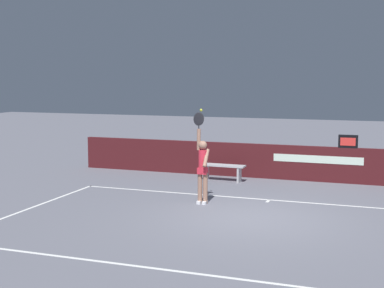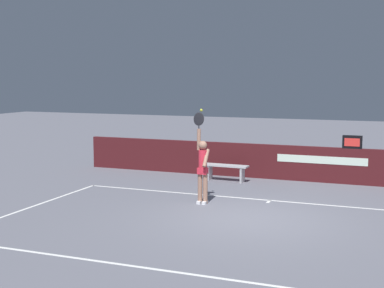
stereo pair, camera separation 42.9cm
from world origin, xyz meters
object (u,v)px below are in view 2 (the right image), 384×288
object	(u,v)px
speed_display	(352,142)
tennis_player	(203,166)
courtside_bench_near	(226,169)
tennis_ball	(201,110)

from	to	relation	value
speed_display	tennis_player	world-z (taller)	tennis_player
tennis_player	courtside_bench_near	xyz separation A→B (m)	(-0.36, 3.09, -0.58)
speed_display	tennis_ball	world-z (taller)	tennis_ball
tennis_player	tennis_ball	world-z (taller)	tennis_ball
tennis_player	tennis_ball	xyz separation A→B (m)	(-0.07, 0.09, 1.42)
tennis_ball	courtside_bench_near	distance (m)	3.61
tennis_player	courtside_bench_near	world-z (taller)	tennis_player
speed_display	courtside_bench_near	distance (m)	3.89
tennis_ball	courtside_bench_near	world-z (taller)	tennis_ball
speed_display	courtside_bench_near	bearing A→B (deg)	-166.13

